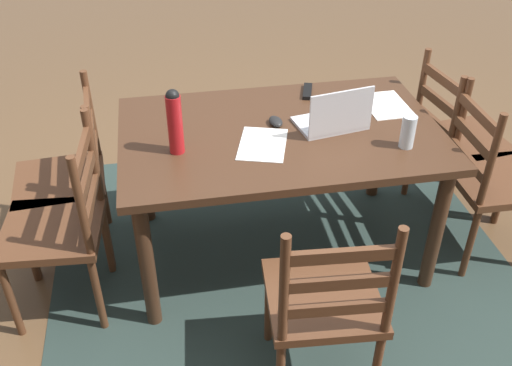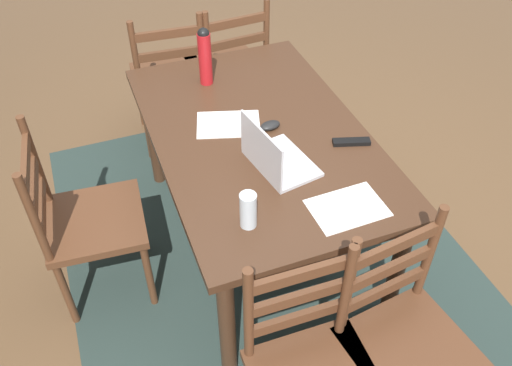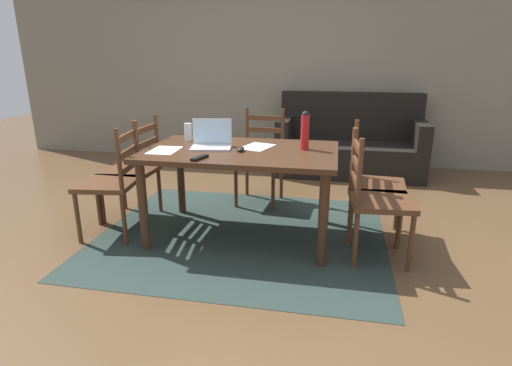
{
  "view_description": "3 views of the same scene",
  "coord_description": "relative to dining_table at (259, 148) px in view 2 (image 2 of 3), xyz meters",
  "views": [
    {
      "loc": [
        0.55,
        2.34,
        2.13
      ],
      "look_at": [
        0.14,
        0.08,
        0.51
      ],
      "focal_mm": 40.66,
      "sensor_mm": 36.0,
      "label": 1
    },
    {
      "loc": [
        -1.88,
        0.72,
        2.28
      ],
      "look_at": [
        -0.05,
        0.03,
        0.48
      ],
      "focal_mm": 38.13,
      "sensor_mm": 36.0,
      "label": 2
    },
    {
      "loc": [
        0.73,
        -3.13,
        1.48
      ],
      "look_at": [
        0.13,
        -0.05,
        0.49
      ],
      "focal_mm": 28.81,
      "sensor_mm": 36.0,
      "label": 3
    }
  ],
  "objects": [
    {
      "name": "ground_plane",
      "position": [
        0.0,
        0.0,
        -0.65
      ],
      "size": [
        14.0,
        14.0,
        0.0
      ],
      "primitive_type": "plane",
      "color": "brown"
    },
    {
      "name": "area_rug",
      "position": [
        0.0,
        0.0,
        -0.65
      ],
      "size": [
        2.38,
        2.05,
        0.01
      ],
      "primitive_type": "cube",
      "color": "#283833",
      "rests_on": "ground"
    },
    {
      "name": "dining_table",
      "position": [
        0.0,
        0.0,
        0.0
      ],
      "size": [
        1.53,
        0.96,
        0.75
      ],
      "color": "#422819",
      "rests_on": "ground"
    },
    {
      "name": "chair_left_near",
      "position": [
        -1.05,
        -0.19,
        -0.19
      ],
      "size": [
        0.49,
        0.49,
        0.95
      ],
      "color": "#56331E",
      "rests_on": "ground"
    },
    {
      "name": "chair_right_far",
      "position": [
        1.05,
        0.19,
        -0.19
      ],
      "size": [
        0.47,
        0.47,
        0.95
      ],
      "color": "#56331E",
      "rests_on": "ground"
    },
    {
      "name": "chair_right_near",
      "position": [
        1.05,
        -0.19,
        -0.19
      ],
      "size": [
        0.47,
        0.47,
        0.95
      ],
      "color": "#56331E",
      "rests_on": "ground"
    },
    {
      "name": "chair_far_head",
      "position": [
        0.0,
        0.85,
        -0.19
      ],
      "size": [
        0.47,
        0.47,
        0.95
      ],
      "color": "#56331E",
      "rests_on": "ground"
    },
    {
      "name": "laptop",
      "position": [
        -0.25,
        0.03,
        0.15
      ],
      "size": [
        0.35,
        0.27,
        0.23
      ],
      "color": "silver",
      "rests_on": "dining_table"
    },
    {
      "name": "water_bottle",
      "position": [
        0.5,
        0.1,
        0.25
      ],
      "size": [
        0.07,
        0.07,
        0.31
      ],
      "color": "red",
      "rests_on": "dining_table"
    },
    {
      "name": "drinking_glass",
      "position": [
        -0.53,
        0.24,
        0.17
      ],
      "size": [
        0.07,
        0.07,
        0.15
      ],
      "primitive_type": "cylinder",
      "color": "silver",
      "rests_on": "dining_table"
    },
    {
      "name": "computer_mouse",
      "position": [
        0.01,
        -0.06,
        0.11
      ],
      "size": [
        0.07,
        0.11,
        0.03
      ],
      "primitive_type": "ellipsoid",
      "rotation": [
        0.0,
        0.0,
        0.14
      ],
      "color": "black",
      "rests_on": "dining_table"
    },
    {
      "name": "tv_remote",
      "position": [
        -0.22,
        -0.36,
        0.1
      ],
      "size": [
        0.09,
        0.18,
        0.02
      ],
      "primitive_type": "cube",
      "rotation": [
        0.0,
        0.0,
        2.84
      ],
      "color": "black",
      "rests_on": "dining_table"
    },
    {
      "name": "paper_stack_left",
      "position": [
        -0.59,
        -0.15,
        0.09
      ],
      "size": [
        0.22,
        0.3,
        0.0
      ],
      "primitive_type": "cube",
      "rotation": [
        0.0,
        0.0,
        0.02
      ],
      "color": "white",
      "rests_on": "dining_table"
    },
    {
      "name": "paper_stack_right",
      "position": [
        0.11,
        0.11,
        0.09
      ],
      "size": [
        0.29,
        0.34,
        0.0
      ],
      "primitive_type": "cube",
      "rotation": [
        0.0,
        0.0,
        -0.3
      ],
      "color": "white",
      "rests_on": "dining_table"
    }
  ]
}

